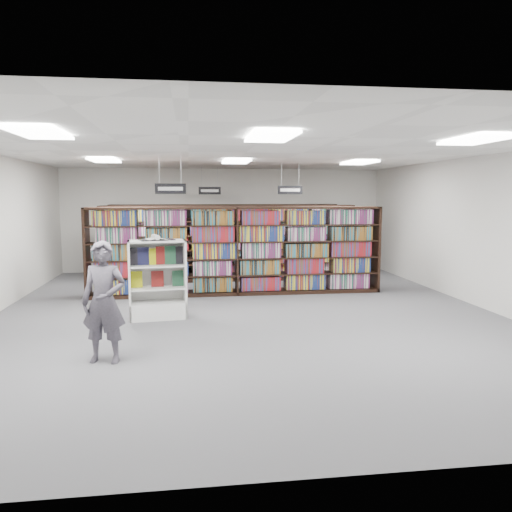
{
  "coord_description": "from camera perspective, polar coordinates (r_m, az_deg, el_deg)",
  "views": [
    {
      "loc": [
        -1.13,
        -9.83,
        2.36
      ],
      "look_at": [
        0.27,
        0.5,
        1.1
      ],
      "focal_mm": 35.0,
      "sensor_mm": 36.0,
      "label": 1
    }
  ],
  "objects": [
    {
      "name": "troffer_front_right",
      "position": [
        8.02,
        23.89,
        12.04
      ],
      "size": [
        0.6,
        1.2,
        0.04
      ],
      "primitive_type": "cube",
      "color": "white",
      "rests_on": "ceiling"
    },
    {
      "name": "troffer_front_center",
      "position": [
        6.97,
        1.72,
        13.48
      ],
      "size": [
        0.6,
        1.2,
        0.04
      ],
      "primitive_type": "cube",
      "color": "white",
      "rests_on": "ceiling"
    },
    {
      "name": "ceiling",
      "position": [
        9.93,
        -1.17,
        11.75
      ],
      "size": [
        10.0,
        12.0,
        0.1
      ],
      "primitive_type": "cube",
      "color": "white",
      "rests_on": "wall_back"
    },
    {
      "name": "aisle_sign_center",
      "position": [
        14.84,
        -5.31,
        7.53
      ],
      "size": [
        0.65,
        0.02,
        0.8
      ],
      "color": "#B2B2B7",
      "rests_on": "ceiling"
    },
    {
      "name": "troffer_back_left",
      "position": [
        12.0,
        -16.94,
        10.42
      ],
      "size": [
        0.6,
        1.2,
        0.04
      ],
      "primitive_type": "cube",
      "color": "white",
      "rests_on": "ceiling"
    },
    {
      "name": "bookshelf_row_far",
      "position": [
        15.62,
        -3.53,
        2.07
      ],
      "size": [
        7.0,
        0.6,
        2.1
      ],
      "color": "black",
      "rests_on": "floor"
    },
    {
      "name": "endcap_display",
      "position": [
        9.87,
        -11.17,
        -4.08
      ],
      "size": [
        1.14,
        0.65,
        1.52
      ],
      "rotation": [
        0.0,
        0.0,
        0.11
      ],
      "color": "white",
      "rests_on": "floor"
    },
    {
      "name": "floor",
      "position": [
        10.17,
        -1.12,
        -6.53
      ],
      "size": [
        12.0,
        12.0,
        0.0
      ],
      "primitive_type": "plane",
      "color": "#4B4B50",
      "rests_on": "ground"
    },
    {
      "name": "open_book",
      "position": [
        9.72,
        -11.33,
        1.97
      ],
      "size": [
        0.72,
        0.54,
        0.13
      ],
      "rotation": [
        0.0,
        0.0,
        0.29
      ],
      "color": "black",
      "rests_on": "endcap_display"
    },
    {
      "name": "aisle_sign_right",
      "position": [
        13.09,
        3.92,
        7.63
      ],
      "size": [
        0.65,
        0.02,
        0.8
      ],
      "color": "#B2B2B7",
      "rests_on": "ceiling"
    },
    {
      "name": "bookshelf_row_mid",
      "position": [
        13.94,
        -3.02,
        1.49
      ],
      "size": [
        7.0,
        0.6,
        2.1
      ],
      "color": "black",
      "rests_on": "floor"
    },
    {
      "name": "bookshelf_row_near",
      "position": [
        11.95,
        -2.23,
        0.6
      ],
      "size": [
        7.0,
        0.6,
        2.1
      ],
      "color": "black",
      "rests_on": "floor"
    },
    {
      "name": "wall_back",
      "position": [
        15.89,
        -3.62,
        4.14
      ],
      "size": [
        10.0,
        0.1,
        3.2
      ],
      "primitive_type": "cube",
      "color": "silver",
      "rests_on": "ground"
    },
    {
      "name": "wall_front",
      "position": [
        4.06,
        8.57,
        -3.98
      ],
      "size": [
        10.0,
        0.1,
        3.2
      ],
      "primitive_type": "cube",
      "color": "silver",
      "rests_on": "ground"
    },
    {
      "name": "troffer_front_left",
      "position": [
        7.13,
        -23.49,
        12.78
      ],
      "size": [
        0.6,
        1.2,
        0.04
      ],
      "primitive_type": "cube",
      "color": "white",
      "rests_on": "ceiling"
    },
    {
      "name": "troffer_back_center",
      "position": [
        11.91,
        -2.28,
        10.74
      ],
      "size": [
        0.6,
        1.2,
        0.04
      ],
      "primitive_type": "cube",
      "color": "white",
      "rests_on": "ceiling"
    },
    {
      "name": "shopper",
      "position": [
        7.39,
        -16.98,
        -5.06
      ],
      "size": [
        0.7,
        0.52,
        1.74
      ],
      "primitive_type": "imported",
      "rotation": [
        0.0,
        0.0,
        -0.18
      ],
      "color": "#524D59",
      "rests_on": "floor"
    },
    {
      "name": "troffer_back_right",
      "position": [
        12.55,
        11.72,
        10.41
      ],
      "size": [
        0.6,
        1.2,
        0.04
      ],
      "primitive_type": "cube",
      "color": "white",
      "rests_on": "ceiling"
    },
    {
      "name": "wall_right",
      "position": [
        11.61,
        24.22,
        2.53
      ],
      "size": [
        0.1,
        12.0,
        3.2
      ],
      "primitive_type": "cube",
      "color": "silver",
      "rests_on": "ground"
    },
    {
      "name": "aisle_sign_left",
      "position": [
        10.84,
        -9.75,
        7.7
      ],
      "size": [
        0.65,
        0.02,
        0.8
      ],
      "color": "#B2B2B7",
      "rests_on": "ceiling"
    }
  ]
}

